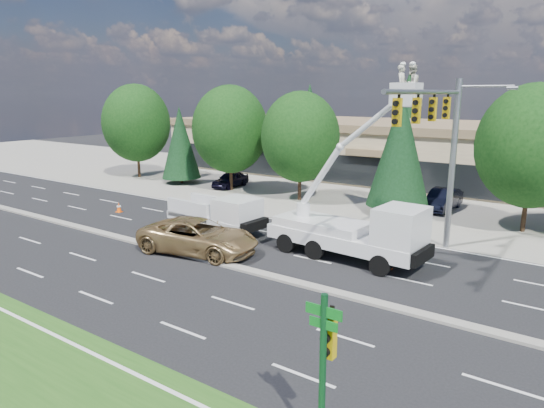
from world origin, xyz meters
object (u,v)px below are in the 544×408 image
Objects in this scene: street_sign_pole at (325,357)px; utility_pickup at (219,218)px; signal_mast at (444,139)px; bucket_truck at (360,222)px; minivan at (198,236)px.

utility_pickup is (-14.00, 12.57, -1.48)m from street_sign_pole.
signal_mast reaches higher than street_sign_pole.
signal_mast is at bearing 47.00° from bucket_truck.
minivan is at bearing -149.12° from signal_mast.
utility_pickup is (-12.03, -2.87, -5.09)m from signal_mast.
street_sign_pole reaches higher than minivan.
signal_mast is 1.58× the size of minivan.
street_sign_pole is 0.42× the size of bucket_truck.
signal_mast is 13.32m from minivan.
street_sign_pole is 15.57m from minivan.
utility_pickup is 3.74m from minivan.
street_sign_pole is 0.64× the size of utility_pickup.
street_sign_pole is 0.62× the size of minivan.
signal_mast reaches higher than utility_pickup.
signal_mast is 15.99m from street_sign_pole.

